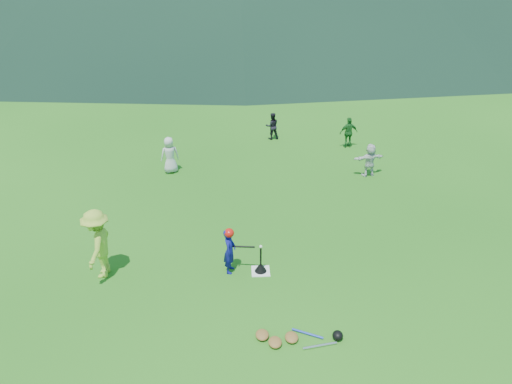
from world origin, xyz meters
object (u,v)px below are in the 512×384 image
batting_tee (261,267)px  fielder_c (349,133)px  batter_child (230,251)px  adult_coach (98,244)px  fielder_a (170,155)px  home_plate (261,271)px  equipment_pile (292,338)px  fielder_d (370,160)px  fielder_b (272,126)px

batting_tee → fielder_c: bearing=64.0°
fielder_c → batter_child: bearing=51.0°
adult_coach → fielder_a: size_ratio=1.39×
home_plate → equipment_pile: bearing=-77.7°
fielder_d → equipment_pile: bearing=53.5°
batting_tee → adult_coach: bearing=179.0°
fielder_d → batting_tee: (-3.97, -5.23, -0.45)m
batter_child → adult_coach: size_ratio=0.67×
fielder_d → batting_tee: bearing=40.8°
home_plate → adult_coach: size_ratio=0.25×
batter_child → adult_coach: (-3.10, 0.00, 0.30)m
home_plate → fielder_a: size_ratio=0.35×
batter_child → fielder_d: batter_child is taller
fielder_d → batting_tee: fielder_d is taller
fielder_a → fielder_b: (3.73, 2.91, -0.10)m
home_plate → fielder_c: (3.79, 7.76, 0.59)m
fielder_a → fielder_b: bearing=-160.2°
fielder_a → equipment_pile: (3.31, -8.17, -0.57)m
fielder_c → fielder_d: (0.18, -2.53, -0.02)m
home_plate → batting_tee: (0.00, 0.00, 0.12)m
adult_coach → equipment_pile: bearing=64.9°
fielder_c → fielder_a: bearing=7.8°
equipment_pile → batter_child: bearing=117.7°
fielder_b → fielder_c: 3.02m
fielder_a → equipment_pile: fielder_a is taller
fielder_b → fielder_c: fielder_c is taller
fielder_b → fielder_d: (3.04, -3.51, 0.03)m
adult_coach → batting_tee: size_ratio=2.62×
home_plate → adult_coach: bearing=179.0°
fielder_b → fielder_d: size_ratio=0.94×
batter_child → fielder_a: size_ratio=0.93×
batting_tee → home_plate: bearing=0.0°
fielder_c → fielder_d: 2.53m
home_plate → fielder_d: bearing=52.8°
adult_coach → equipment_pile: 5.06m
batter_child → batting_tee: size_ratio=1.75×
fielder_a → fielder_b: 4.73m
fielder_b → fielder_d: fielder_d is taller
batter_child → fielder_d: 7.00m
fielder_b → equipment_pile: size_ratio=0.60×
fielder_d → fielder_a: bearing=-17.0°
home_plate → batter_child: 0.95m
adult_coach → fielder_d: bearing=127.3°
home_plate → equipment_pile: (0.51, -2.35, 0.06)m
fielder_a → fielder_d: (6.77, -0.59, -0.06)m
adult_coach → equipment_pile: (4.37, -2.41, -0.82)m
fielder_d → equipment_pile: 8.35m
fielder_c → batting_tee: (-3.79, -7.76, -0.47)m
batter_child → fielder_d: size_ratio=1.03×
adult_coach → fielder_a: adult_coach is taller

